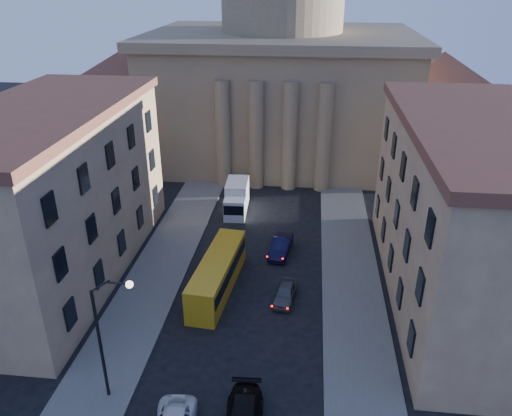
{
  "coord_description": "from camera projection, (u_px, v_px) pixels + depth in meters",
  "views": [
    {
      "loc": [
        4.33,
        -14.16,
        24.3
      ],
      "look_at": [
        0.55,
        19.67,
        8.07
      ],
      "focal_mm": 35.0,
      "sensor_mm": 36.0,
      "label": 1
    }
  ],
  "objects": [
    {
      "name": "building_right",
      "position": [
        471.0,
        213.0,
        38.43
      ],
      "size": [
        11.6,
        26.6,
        14.7
      ],
      "color": "tan",
      "rests_on": "ground"
    },
    {
      "name": "city_bus",
      "position": [
        218.0,
        273.0,
        41.46
      ],
      "size": [
        3.35,
        10.66,
        2.95
      ],
      "rotation": [
        0.0,
        0.0,
        -0.09
      ],
      "color": "gold",
      "rests_on": "ground"
    },
    {
      "name": "car_right_far",
      "position": [
        285.0,
        293.0,
        40.43
      ],
      "size": [
        2.05,
        4.07,
        1.33
      ],
      "primitive_type": "imported",
      "rotation": [
        0.0,
        0.0,
        -0.13
      ],
      "color": "#4A4A4F",
      "rests_on": "ground"
    },
    {
      "name": "car_right_distant",
      "position": [
        281.0,
        246.0,
        47.09
      ],
      "size": [
        2.26,
        4.88,
        1.55
      ],
      "primitive_type": "imported",
      "rotation": [
        0.0,
        0.0,
        -0.14
      ],
      "color": "black",
      "rests_on": "ground"
    },
    {
      "name": "church",
      "position": [
        281.0,
        71.0,
        68.24
      ],
      "size": [
        68.02,
        28.76,
        36.6
      ],
      "color": "#7A644B",
      "rests_on": "ground"
    },
    {
      "name": "street_lamp",
      "position": [
        106.0,
        330.0,
        29.19
      ],
      "size": [
        2.62,
        0.44,
        8.83
      ],
      "color": "black",
      "rests_on": "ground"
    },
    {
      "name": "box_truck",
      "position": [
        237.0,
        198.0,
        55.15
      ],
      "size": [
        2.54,
        5.96,
        3.22
      ],
      "rotation": [
        0.0,
        0.0,
        0.04
      ],
      "color": "silver",
      "rests_on": "ground"
    },
    {
      "name": "building_left",
      "position": [
        52.0,
        193.0,
        41.84
      ],
      "size": [
        11.6,
        26.6,
        14.7
      ],
      "color": "tan",
      "rests_on": "ground"
    },
    {
      "name": "sidewalk_left",
      "position": [
        143.0,
        300.0,
        40.56
      ],
      "size": [
        5.0,
        60.0,
        0.15
      ],
      "primitive_type": "cube",
      "color": "#5B5953",
      "rests_on": "ground"
    },
    {
      "name": "sidewalk_right",
      "position": [
        355.0,
        315.0,
        38.85
      ],
      "size": [
        5.0,
        60.0,
        0.15
      ],
      "primitive_type": "cube",
      "color": "#5B5953",
      "rests_on": "ground"
    }
  ]
}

